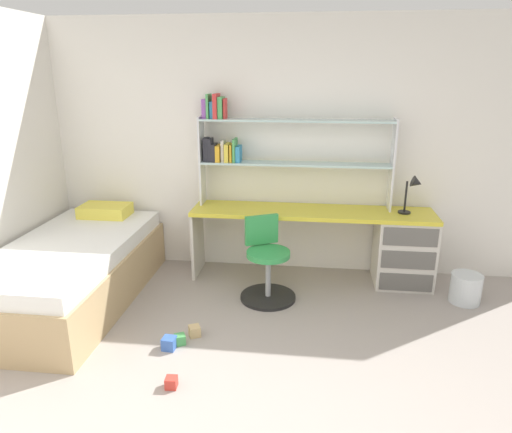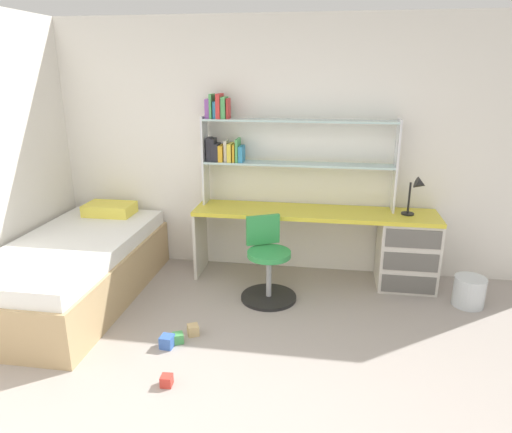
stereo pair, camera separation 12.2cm
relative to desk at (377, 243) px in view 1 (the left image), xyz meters
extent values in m
cube|color=white|center=(-0.94, 0.30, 0.87)|extent=(5.84, 0.06, 2.57)
cube|color=gold|center=(-0.65, 0.00, 0.29)|extent=(2.38, 0.50, 0.04)
cube|color=beige|center=(0.26, 0.00, -0.07)|extent=(0.55, 0.48, 0.69)
cube|color=beige|center=(-1.83, 0.00, -0.07)|extent=(0.03, 0.45, 0.69)
cube|color=#5E5B57|center=(0.26, -0.24, -0.30)|extent=(0.49, 0.01, 0.17)
cube|color=#5E5B57|center=(0.26, -0.24, -0.07)|extent=(0.49, 0.01, 0.17)
cube|color=#5E5B57|center=(0.26, -0.24, 0.16)|extent=(0.49, 0.01, 0.17)
cube|color=silver|center=(-1.78, 0.13, 0.76)|extent=(0.02, 0.22, 0.89)
cube|color=silver|center=(0.10, 0.13, 0.76)|extent=(0.02, 0.22, 0.89)
cube|color=silver|center=(-0.84, 0.13, 0.75)|extent=(1.86, 0.22, 0.02)
cube|color=silver|center=(-0.84, 0.13, 1.17)|extent=(1.86, 0.22, 0.02)
cube|color=#26262D|center=(-1.73, 0.13, 0.87)|extent=(0.04, 0.14, 0.23)
cube|color=#26262D|center=(-1.69, 0.13, 0.87)|extent=(0.04, 0.14, 0.23)
cube|color=#26262D|center=(-1.65, 0.13, 0.84)|extent=(0.04, 0.16, 0.17)
cube|color=gold|center=(-1.61, 0.13, 0.84)|extent=(0.04, 0.19, 0.16)
cube|color=beige|center=(-1.56, 0.13, 0.86)|extent=(0.03, 0.14, 0.21)
cube|color=yellow|center=(-1.52, 0.13, 0.85)|extent=(0.04, 0.19, 0.18)
cube|color=gold|center=(-1.47, 0.13, 0.84)|extent=(0.02, 0.17, 0.17)
cube|color=#4CA559|center=(-1.44, 0.13, 0.87)|extent=(0.02, 0.19, 0.23)
cube|color=#338CBF|center=(-1.40, 0.13, 0.84)|extent=(0.04, 0.17, 0.16)
cube|color=purple|center=(-1.73, 0.13, 1.27)|extent=(0.04, 0.14, 0.18)
cube|color=#4CA559|center=(-1.69, 0.13, 1.30)|extent=(0.02, 0.18, 0.23)
cube|color=#338CBF|center=(-1.66, 0.13, 1.26)|extent=(0.03, 0.14, 0.16)
cube|color=red|center=(-1.62, 0.13, 1.30)|extent=(0.04, 0.20, 0.24)
cube|color=#4CA559|center=(-1.57, 0.13, 1.28)|extent=(0.04, 0.17, 0.21)
cube|color=red|center=(-1.53, 0.13, 1.28)|extent=(0.02, 0.13, 0.19)
cylinder|color=black|center=(0.23, 0.02, 0.32)|extent=(0.12, 0.12, 0.02)
cylinder|color=black|center=(0.23, 0.02, 0.48)|extent=(0.02, 0.02, 0.30)
cone|color=black|center=(0.31, -0.03, 0.63)|extent=(0.12, 0.11, 0.13)
cylinder|color=black|center=(-1.04, -0.51, -0.40)|extent=(0.52, 0.52, 0.03)
cylinder|color=#A5A8AD|center=(-1.04, -0.51, -0.20)|extent=(0.05, 0.05, 0.43)
cylinder|color=green|center=(-1.04, -0.51, 0.03)|extent=(0.40, 0.40, 0.05)
cube|color=green|center=(-1.12, -0.34, 0.21)|extent=(0.30, 0.18, 0.28)
cube|color=tan|center=(-2.81, -0.78, -0.19)|extent=(1.06, 2.08, 0.45)
cube|color=white|center=(-2.81, -0.78, 0.10)|extent=(1.00, 2.02, 0.14)
cube|color=#EAD84C|center=(-2.81, 0.00, 0.23)|extent=(0.50, 0.32, 0.12)
cylinder|color=silver|center=(0.78, -0.35, -0.28)|extent=(0.28, 0.28, 0.27)
cube|color=tan|center=(-1.56, -1.22, -0.37)|extent=(0.12, 0.12, 0.09)
cube|color=#479E51|center=(-1.64, -1.35, -0.38)|extent=(0.11, 0.11, 0.08)
cube|color=#3860B7|center=(-1.71, -1.42, -0.37)|extent=(0.10, 0.10, 0.10)
cube|color=red|center=(-1.56, -1.86, -0.38)|extent=(0.08, 0.08, 0.08)
camera|label=1|loc=(-0.66, -4.40, 1.63)|focal=32.39mm
camera|label=2|loc=(-0.54, -4.38, 1.63)|focal=32.39mm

